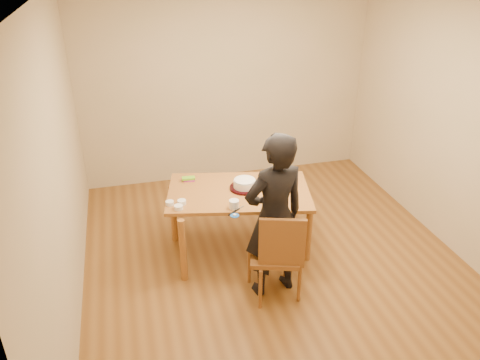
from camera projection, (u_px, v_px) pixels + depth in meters
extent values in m
cube|color=brown|center=(275.00, 262.00, 5.06)|extent=(4.00, 4.50, 0.00)
cube|color=tan|center=(226.00, 85.00, 6.39)|extent=(4.00, 0.00, 2.70)
cube|color=tan|center=(58.00, 170.00, 4.00)|extent=(0.00, 4.50, 2.70)
cube|color=tan|center=(461.00, 128.00, 4.90)|extent=(0.00, 4.50, 2.70)
cube|color=brown|center=(239.00, 192.00, 4.95)|extent=(1.64, 1.18, 0.04)
cube|color=brown|center=(274.00, 254.00, 4.44)|extent=(0.56, 0.56, 0.04)
cylinder|color=#B40C29|center=(245.00, 188.00, 4.97)|extent=(0.32, 0.32, 0.02)
cylinder|color=white|center=(245.00, 184.00, 4.95)|extent=(0.23, 0.23, 0.07)
ellipsoid|color=white|center=(245.00, 179.00, 4.93)|extent=(0.23, 0.23, 0.03)
cylinder|color=white|center=(234.00, 204.00, 4.60)|extent=(0.10, 0.10, 0.09)
cylinder|color=#1B52B0|center=(235.00, 216.00, 4.48)|extent=(0.09, 0.09, 0.01)
ellipsoid|color=white|center=(235.00, 214.00, 4.48)|extent=(0.04, 0.04, 0.02)
cylinder|color=white|center=(179.00, 207.00, 4.59)|extent=(0.09, 0.09, 0.04)
cylinder|color=white|center=(182.00, 202.00, 4.68)|extent=(0.09, 0.09, 0.04)
cylinder|color=white|center=(170.00, 203.00, 4.67)|extent=(0.08, 0.08, 0.04)
cube|color=#D7329F|center=(189.00, 180.00, 5.14)|extent=(0.13, 0.08, 0.02)
cube|color=green|center=(188.00, 178.00, 5.13)|extent=(0.15, 0.08, 0.02)
cube|color=black|center=(234.00, 212.00, 4.54)|extent=(0.15, 0.12, 0.01)
imported|color=black|center=(274.00, 217.00, 4.30)|extent=(0.67, 0.50, 1.66)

